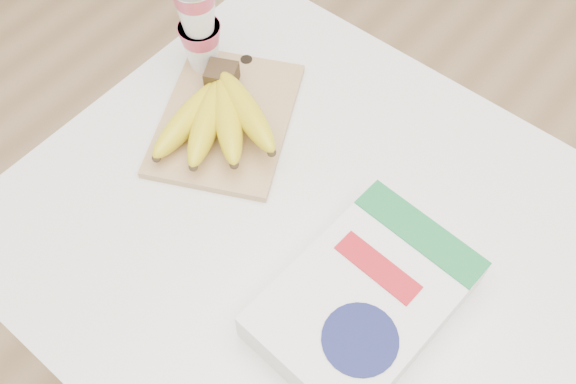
% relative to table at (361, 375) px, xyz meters
% --- Properties ---
extents(table, '(1.11, 0.74, 0.84)m').
position_rel_table_xyz_m(table, '(0.00, 0.00, 0.00)').
color(table, silver).
rests_on(table, ground).
extents(cutting_board, '(0.30, 0.33, 0.01)m').
position_rel_table_xyz_m(cutting_board, '(-0.36, 0.07, 0.42)').
color(cutting_board, tan).
rests_on(cutting_board, table).
extents(bananas, '(0.21, 0.22, 0.07)m').
position_rel_table_xyz_m(bananas, '(-0.36, 0.04, 0.46)').
color(bananas, '#382816').
rests_on(bananas, cutting_board).
extents(yogurt_stack, '(0.07, 0.07, 0.16)m').
position_rel_table_xyz_m(yogurt_stack, '(-0.47, 0.13, 0.52)').
color(yogurt_stack, white).
rests_on(yogurt_stack, cutting_board).
extents(cereal_box, '(0.21, 0.29, 0.06)m').
position_rel_table_xyz_m(cereal_box, '(-0.01, -0.05, 0.45)').
color(cereal_box, white).
rests_on(cereal_box, table).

